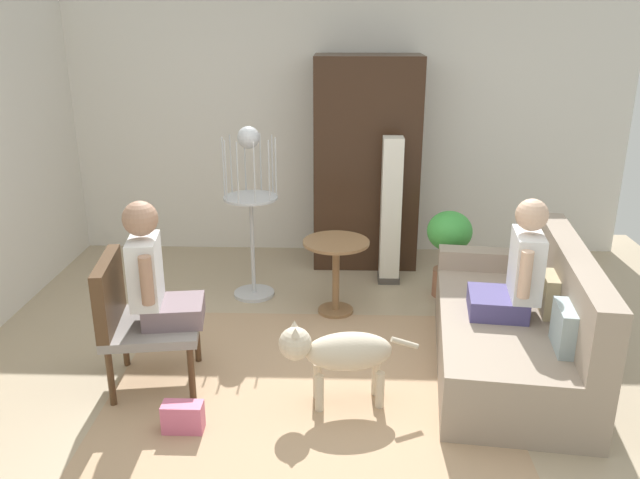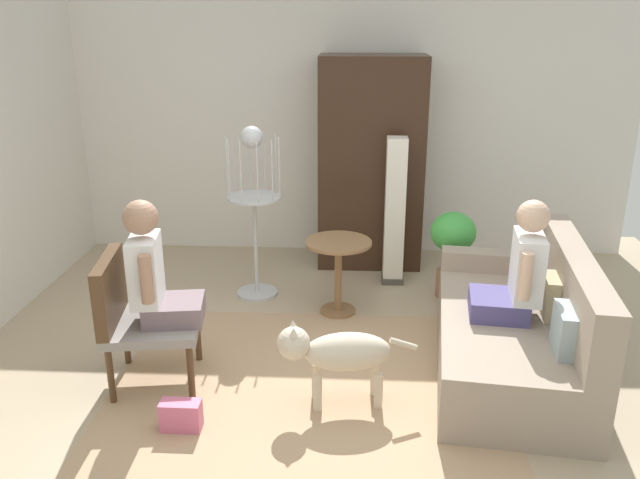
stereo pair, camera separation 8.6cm
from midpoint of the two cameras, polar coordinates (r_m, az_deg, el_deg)
The scene contains 14 objects.
ground_plane at distance 4.40m, azimuth 0.08°, elevation -13.32°, with size 6.68×6.68×0.00m, color tan.
back_wall at distance 6.63m, azimuth 0.88°, elevation 10.33°, with size 5.91×0.12×2.68m, color silver.
area_rug at distance 4.48m, azimuth -1.60°, elevation -12.61°, with size 2.60×2.13×0.01m, color tan.
couch at distance 4.70m, azimuth 16.64°, elevation -7.68°, with size 1.15×1.93×0.90m.
armchair at distance 4.43m, azimuth -16.78°, elevation -6.23°, with size 0.69×0.68×0.90m.
person_on_couch at distance 4.49m, azimuth 16.58°, elevation -2.61°, with size 0.49×0.54×0.82m.
person_on_armchair at distance 4.29m, azimuth -15.11°, elevation -2.97°, with size 0.49×0.50×0.83m.
round_end_table at distance 5.29m, azimuth 0.96°, elevation -2.17°, with size 0.54×0.54×0.64m.
dog at distance 4.10m, azimuth 1.01°, elevation -9.94°, with size 0.88×0.31×0.58m.
bird_cage_stand at distance 5.52m, azimuth -6.61°, elevation 3.40°, with size 0.46×0.46×1.51m.
potted_plant at distance 5.70m, azimuth 10.94°, elevation -0.26°, with size 0.39×0.39×0.78m.
column_lamp at distance 5.88m, azimuth 5.88°, elevation 2.41°, with size 0.20×0.20×1.36m.
armoire_cabinet at distance 6.29m, azimuth 3.72°, elevation 6.80°, with size 1.00×0.56×2.03m, color #382316.
handbag at distance 4.09m, azimuth -12.68°, elevation -15.15°, with size 0.24×0.12×0.19m, color #D8668C.
Camera 1 is at (0.07, -3.71, 2.37)m, focal length 36.06 mm.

